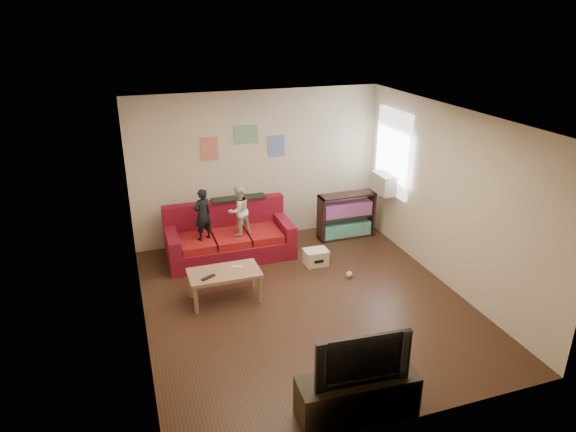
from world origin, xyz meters
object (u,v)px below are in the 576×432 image
object	(u,v)px
sofa	(229,238)
file_box	(316,257)
tv_stand	(357,396)
child_a	(203,215)
coffee_table	(224,276)
child_b	(239,211)
television	(360,355)
bookshelf	(346,218)

from	to	relation	value
sofa	file_box	distance (m)	1.53
sofa	tv_stand	distance (m)	4.15
child_a	coffee_table	bearing A→B (deg)	69.56
sofa	child_a	size ratio (longest dim) A/B	2.43
sofa	coffee_table	size ratio (longest dim) A/B	2.06
child_b	television	bearing A→B (deg)	69.28
file_box	television	size ratio (longest dim) A/B	0.39
child_a	coffee_table	distance (m)	1.34
tv_stand	bookshelf	bearing A→B (deg)	70.00
bookshelf	child_b	bearing A→B (deg)	-173.21
child_a	tv_stand	size ratio (longest dim) A/B	0.69
sofa	child_b	size ratio (longest dim) A/B	2.47
child_a	television	distance (m)	4.06
tv_stand	television	world-z (taller)	television
sofa	coffee_table	distance (m)	1.48
bookshelf	file_box	xyz separation A→B (m)	(-0.95, -0.89, -0.24)
sofa	bookshelf	world-z (taller)	sofa
child_a	bookshelf	size ratio (longest dim) A/B	0.83
sofa	child_b	distance (m)	0.60
file_box	television	distance (m)	3.48
coffee_table	bookshelf	size ratio (longest dim) A/B	0.98
child_b	tv_stand	size ratio (longest dim) A/B	0.68
child_b	tv_stand	world-z (taller)	child_b
coffee_table	file_box	size ratio (longest dim) A/B	2.66
child_a	child_b	bearing A→B (deg)	156.40
sofa	coffee_table	xyz separation A→B (m)	(-0.38, -1.43, 0.08)
coffee_table	tv_stand	world-z (taller)	tv_stand
sofa	tv_stand	xyz separation A→B (m)	(0.43, -4.13, -0.08)
child_a	file_box	distance (m)	1.99
child_a	file_box	size ratio (longest dim) A/B	2.25
coffee_table	tv_stand	distance (m)	2.83
file_box	tv_stand	distance (m)	3.42
child_a	coffee_table	world-z (taller)	child_a
coffee_table	file_box	distance (m)	1.79
child_b	bookshelf	size ratio (longest dim) A/B	0.81
coffee_table	bookshelf	distance (m)	3.01
coffee_table	bookshelf	xyz separation A→B (m)	(2.61, 1.50, -0.02)
file_box	child_b	bearing A→B (deg)	150.55
child_b	bookshelf	bearing A→B (deg)	161.97
coffee_table	child_a	bearing A→B (deg)	93.16
coffee_table	tv_stand	xyz separation A→B (m)	(0.81, -2.70, -0.16)
sofa	television	distance (m)	4.18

